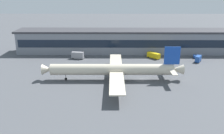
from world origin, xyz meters
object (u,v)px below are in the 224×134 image
Objects in this scene: stair_truck at (198,59)px; baggage_tug at (195,56)px; airliner at (114,70)px; catering_truck at (78,55)px; fuel_truck at (153,55)px.

baggage_tug is (0.87, 8.32, -0.89)m from stair_truck.
baggage_tug is at bearing 37.61° from airliner.
catering_truck is at bearing 121.31° from airliner.
airliner is 10.10× the size of stair_truck.
stair_truck is at bearing -17.78° from fuel_truck.
airliner is 16.52× the size of baggage_tug.
baggage_tug is 0.48× the size of fuel_truck.
fuel_truck is (-25.32, -0.48, 0.80)m from baggage_tug.
catering_truck is 1.93× the size of baggage_tug.
catering_truck is at bearing -178.18° from baggage_tug.
stair_truck reaches higher than fuel_truck.
airliner is at bearing -122.48° from fuel_truck.
stair_truck is 0.78× the size of fuel_truck.
stair_truck is 1.64× the size of baggage_tug.
baggage_tug is 25.33m from fuel_truck.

